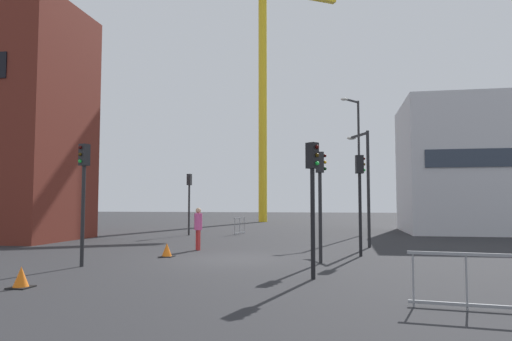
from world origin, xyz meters
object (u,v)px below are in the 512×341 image
object	(u,v)px
traffic_light_near	(313,186)
traffic_cone_by_barrier	(167,251)
streetlamp_short	(365,175)
traffic_cone_striped	(21,278)
traffic_light_median	(320,188)
streetlamp_tall	(357,157)
traffic_light_corner	(360,188)
traffic_light_crosswalk	(189,194)
traffic_light_far	(83,184)
construction_crane	(264,68)
pedestrian_walking	(198,225)

from	to	relation	value
traffic_light_near	traffic_cone_by_barrier	size ratio (longest dim) A/B	7.08
streetlamp_short	traffic_cone_striped	world-z (taller)	streetlamp_short
traffic_light_near	traffic_light_median	bearing A→B (deg)	88.82
streetlamp_tall	traffic_light_corner	xyz separation A→B (m)	(-0.33, -10.90, -2.24)
streetlamp_tall	traffic_light_crosswalk	bearing A→B (deg)	-173.60
traffic_light_far	construction_crane	bearing A→B (deg)	89.59
traffic_light_median	traffic_light_near	distance (m)	3.27
traffic_light_far	traffic_cone_striped	distance (m)	4.41
streetlamp_short	traffic_light_crosswalk	size ratio (longest dim) A/B	1.39
streetlamp_short	traffic_light_median	xyz separation A→B (m)	(-1.81, -6.20, -0.75)
streetlamp_tall	traffic_light_corner	bearing A→B (deg)	-91.73
construction_crane	traffic_light_near	bearing A→B (deg)	-78.82
construction_crane	traffic_cone_striped	xyz separation A→B (m)	(0.34, -38.65, -16.27)
construction_crane	traffic_light_crosswalk	world-z (taller)	construction_crane
streetlamp_tall	traffic_light_near	distance (m)	16.80
streetlamp_tall	traffic_cone_by_barrier	xyz separation A→B (m)	(-7.50, -12.39, -4.59)
streetlamp_tall	streetlamp_short	distance (m)	7.23
traffic_light_corner	pedestrian_walking	distance (m)	7.02
streetlamp_short	traffic_light_median	distance (m)	6.50
traffic_light_median	traffic_light_corner	world-z (taller)	traffic_light_corner
traffic_light_far	traffic_light_corner	distance (m)	9.95
construction_crane	traffic_cone_by_barrier	xyz separation A→B (m)	(1.45, -32.00, -16.26)
construction_crane	traffic_light_far	distance (m)	37.65
streetlamp_tall	streetlamp_short	xyz separation A→B (m)	(0.07, -7.06, -1.54)
construction_crane	traffic_light_corner	xyz separation A→B (m)	(8.62, -30.51, -13.91)
traffic_cone_by_barrier	streetlamp_tall	bearing A→B (deg)	58.81
traffic_light_corner	traffic_light_near	distance (m)	5.83
construction_crane	pedestrian_walking	xyz separation A→B (m)	(1.86, -29.41, -15.45)
streetlamp_tall	traffic_cone_by_barrier	bearing A→B (deg)	-121.19
streetlamp_tall	traffic_light_corner	distance (m)	11.13
construction_crane	traffic_cone_by_barrier	size ratio (longest dim) A/B	50.54
traffic_light_far	streetlamp_tall	bearing A→B (deg)	59.13
traffic_light_crosswalk	pedestrian_walking	distance (m)	9.36
streetlamp_short	traffic_cone_striped	bearing A→B (deg)	-125.96
construction_crane	traffic_cone_by_barrier	bearing A→B (deg)	-87.41
streetlamp_short	pedestrian_walking	world-z (taller)	streetlamp_short
traffic_light_corner	pedestrian_walking	xyz separation A→B (m)	(-6.76, 1.10, -1.54)
construction_crane	pedestrian_walking	world-z (taller)	construction_crane
construction_crane	pedestrian_walking	size ratio (longest dim) A/B	14.44
traffic_light_corner	traffic_cone_striped	world-z (taller)	traffic_light_corner
construction_crane	traffic_light_far	xyz separation A→B (m)	(-0.25, -35.00, -13.86)
traffic_light_near	construction_crane	bearing A→B (deg)	101.18
construction_crane	traffic_light_crosswalk	bearing A→B (deg)	-93.90
traffic_light_corner	traffic_cone_by_barrier	world-z (taller)	traffic_light_corner
traffic_light_crosswalk	traffic_light_corner	distance (m)	13.98
traffic_light_median	pedestrian_walking	distance (m)	6.54
construction_crane	traffic_cone_by_barrier	distance (m)	35.93
traffic_light_median	traffic_cone_by_barrier	world-z (taller)	traffic_light_median
traffic_light_near	pedestrian_walking	size ratio (longest dim) A/B	2.02
traffic_cone_by_barrier	traffic_light_corner	bearing A→B (deg)	11.78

